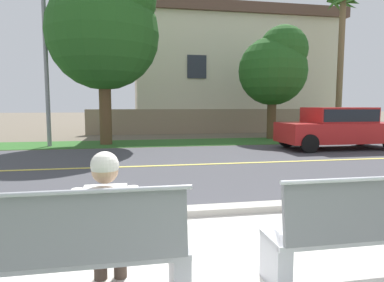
% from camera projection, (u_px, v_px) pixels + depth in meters
% --- Properties ---
extents(ground_plane, '(140.00, 140.00, 0.00)m').
position_uv_depth(ground_plane, '(157.00, 157.00, 10.51)').
color(ground_plane, '#665B4C').
extents(curb_edge, '(44.00, 0.30, 0.11)m').
position_uv_depth(curb_edge, '(188.00, 212.00, 4.98)').
color(curb_edge, '#ADA89E').
rests_on(curb_edge, ground_plane).
extents(street_asphalt, '(52.00, 8.00, 0.01)m').
position_uv_depth(street_asphalt, '(161.00, 166.00, 9.04)').
color(street_asphalt, '#424247').
rests_on(street_asphalt, ground_plane).
extents(road_centre_line, '(48.00, 0.14, 0.01)m').
position_uv_depth(road_centre_line, '(161.00, 166.00, 9.04)').
color(road_centre_line, '#E0CC4C').
rests_on(road_centre_line, ground_plane).
extents(far_verge_grass, '(48.00, 2.80, 0.02)m').
position_uv_depth(far_verge_grass, '(149.00, 143.00, 14.44)').
color(far_verge_grass, '#2D6026').
rests_on(far_verge_grass, ground_plane).
extents(bench_left, '(1.88, 0.48, 1.01)m').
position_uv_depth(bench_left, '(69.00, 255.00, 2.61)').
color(bench_left, '#9EA0A8').
rests_on(bench_left, ground_plane).
extents(bench_right, '(1.88, 0.48, 1.01)m').
position_uv_depth(bench_right, '(369.00, 232.00, 3.09)').
color(bench_right, silver).
rests_on(bench_right, ground_plane).
extents(seated_person_white, '(0.52, 0.68, 1.25)m').
position_uv_depth(seated_person_white, '(107.00, 219.00, 2.81)').
color(seated_person_white, '#47382D').
rests_on(seated_person_white, ground_plane).
extents(car_red_far, '(4.30, 1.86, 1.54)m').
position_uv_depth(car_red_far, '(338.00, 126.00, 12.53)').
color(car_red_far, red).
rests_on(car_red_far, ground_plane).
extents(streetlamp, '(0.24, 2.10, 7.02)m').
position_uv_depth(streetlamp, '(46.00, 43.00, 13.11)').
color(streetlamp, gray).
rests_on(streetlamp, ground_plane).
extents(shade_tree_far_left, '(4.47, 4.47, 7.37)m').
position_uv_depth(shade_tree_far_left, '(107.00, 25.00, 13.45)').
color(shade_tree_far_left, brown).
rests_on(shade_tree_far_left, ground_plane).
extents(shade_tree_left, '(3.24, 3.24, 5.35)m').
position_uv_depth(shade_tree_left, '(275.00, 66.00, 16.06)').
color(shade_tree_left, brown).
rests_on(shade_tree_left, ground_plane).
extents(palm_tree_tall, '(2.09, 1.98, 7.82)m').
position_uv_depth(palm_tree_tall, '(343.00, 17.00, 17.97)').
color(palm_tree_tall, brown).
rests_on(palm_tree_tall, ground_plane).
extents(garden_wall, '(13.00, 0.36, 1.40)m').
position_uv_depth(garden_wall, '(202.00, 121.00, 19.50)').
color(garden_wall, gray).
rests_on(garden_wall, ground_plane).
extents(house_across_street, '(13.16, 6.91, 7.48)m').
position_uv_depth(house_across_street, '(227.00, 73.00, 22.74)').
color(house_across_street, beige).
rests_on(house_across_street, ground_plane).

